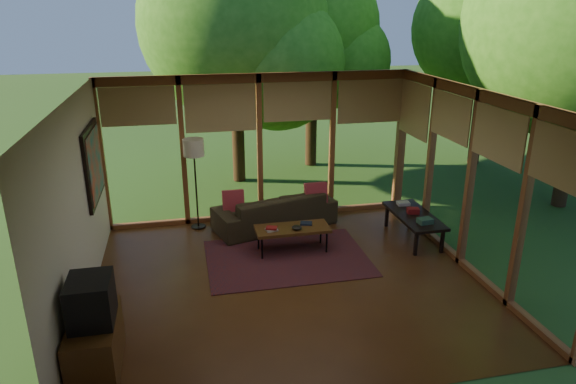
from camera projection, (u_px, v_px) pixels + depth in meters
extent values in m
plane|color=#583017|center=(289.00, 281.00, 7.51)|extent=(5.50, 5.50, 0.00)
plane|color=white|center=(289.00, 96.00, 6.60)|extent=(5.50, 5.50, 0.00)
cube|color=silver|center=(77.00, 210.00, 6.51)|extent=(0.04, 5.00, 2.70)
cube|color=silver|center=(346.00, 284.00, 4.75)|extent=(5.50, 0.04, 2.70)
cube|color=brown|center=(260.00, 148.00, 9.35)|extent=(5.50, 0.12, 2.70)
cube|color=brown|center=(470.00, 181.00, 7.60)|extent=(0.12, 5.00, 2.70)
plane|color=#305921|center=(479.00, 133.00, 16.46)|extent=(40.00, 40.00, 0.00)
cylinder|color=#392515|center=(236.00, 83.00, 11.23)|extent=(0.28, 0.28, 4.42)
sphere|color=#296316|center=(234.00, 25.00, 10.82)|extent=(4.03, 4.03, 4.03)
cylinder|color=#392515|center=(311.00, 79.00, 12.48)|extent=(0.28, 0.28, 4.29)
sphere|color=#296316|center=(312.00, 28.00, 12.08)|extent=(3.19, 3.19, 3.19)
cylinder|color=#392515|center=(572.00, 94.00, 9.61)|extent=(0.28, 0.28, 4.49)
cylinder|color=#392515|center=(474.00, 79.00, 12.49)|extent=(0.28, 0.28, 4.26)
sphere|color=#296316|center=(481.00, 29.00, 12.09)|extent=(3.21, 3.21, 3.21)
cube|color=maroon|center=(287.00, 258.00, 8.18)|extent=(2.53, 1.79, 0.01)
imported|color=#322919|center=(275.00, 210.00, 9.28)|extent=(2.32, 1.40, 0.64)
cube|color=maroon|center=(233.00, 201.00, 9.00)|extent=(0.38, 0.20, 0.40)
cube|color=maroon|center=(316.00, 194.00, 9.29)|extent=(0.41, 0.22, 0.43)
cube|color=#B2A8A1|center=(272.00, 230.00, 8.16)|extent=(0.20, 0.17, 0.03)
cube|color=maroon|center=(272.00, 228.00, 8.15)|extent=(0.21, 0.18, 0.03)
cube|color=black|center=(306.00, 223.00, 8.40)|extent=(0.22, 0.19, 0.03)
ellipsoid|color=black|center=(297.00, 227.00, 8.19)|extent=(0.16, 0.16, 0.07)
cube|color=#593518|center=(95.00, 345.00, 5.59)|extent=(0.50, 1.00, 0.60)
cube|color=black|center=(91.00, 301.00, 5.41)|extent=(0.45, 0.55, 0.50)
cube|color=#2D4F3E|center=(425.00, 221.00, 8.35)|extent=(0.25, 0.19, 0.08)
cube|color=maroon|center=(413.00, 211.00, 8.76)|extent=(0.22, 0.18, 0.09)
cube|color=#B2A8A1|center=(403.00, 203.00, 9.13)|extent=(0.22, 0.17, 0.06)
cylinder|color=black|center=(199.00, 226.00, 9.34)|extent=(0.26, 0.26, 0.03)
cylinder|color=black|center=(196.00, 186.00, 9.08)|extent=(0.03, 0.03, 1.52)
cylinder|color=beige|center=(194.00, 147.00, 8.84)|extent=(0.36, 0.36, 0.30)
cube|color=#593518|center=(292.00, 229.00, 8.29)|extent=(1.20, 0.50, 0.05)
cylinder|color=black|center=(262.00, 248.00, 8.09)|extent=(0.03, 0.03, 0.38)
cylinder|color=black|center=(327.00, 242.00, 8.30)|extent=(0.03, 0.03, 0.38)
cylinder|color=black|center=(258.00, 239.00, 8.42)|extent=(0.03, 0.03, 0.38)
cylinder|color=black|center=(321.00, 233.00, 8.63)|extent=(0.03, 0.03, 0.38)
cube|color=black|center=(414.00, 216.00, 8.74)|extent=(0.60, 1.40, 0.05)
cube|color=black|center=(416.00, 244.00, 8.22)|extent=(0.05, 0.05, 0.40)
cube|color=black|center=(442.00, 241.00, 8.31)|extent=(0.05, 0.05, 0.40)
cube|color=black|center=(387.00, 216.00, 9.32)|extent=(0.05, 0.05, 0.40)
cube|color=black|center=(410.00, 214.00, 9.41)|extent=(0.05, 0.05, 0.40)
cube|color=black|center=(93.00, 164.00, 7.73)|extent=(0.05, 1.35, 1.15)
cube|color=#1B797C|center=(95.00, 164.00, 7.74)|extent=(0.02, 1.20, 1.00)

